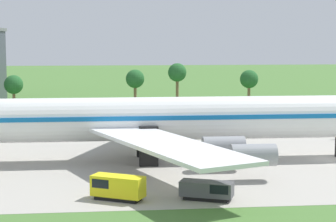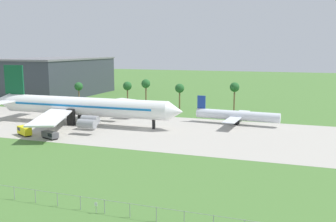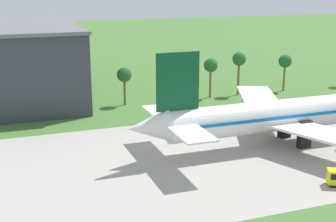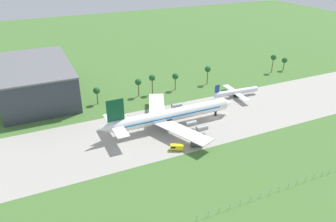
% 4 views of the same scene
% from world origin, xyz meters
% --- Properties ---
extents(ground_plane, '(600.00, 600.00, 0.00)m').
position_xyz_m(ground_plane, '(0.00, 0.00, 0.00)').
color(ground_plane, '#477233').
extents(taxiway_strip, '(320.00, 44.00, 0.02)m').
position_xyz_m(taxiway_strip, '(0.00, 0.00, 0.01)').
color(taxiway_strip, '#A8A399').
rests_on(taxiway_strip, ground_plane).
extents(jet_airliner, '(67.80, 56.04, 18.26)m').
position_xyz_m(jet_airliner, '(-22.67, 1.40, 5.60)').
color(jet_airliner, white).
rests_on(jet_airliner, ground_plane).
extents(baggage_tug, '(5.68, 4.30, 2.47)m').
position_xyz_m(baggage_tug, '(-28.62, -17.89, 1.33)').
color(baggage_tug, black).
rests_on(baggage_tug, ground_plane).
extents(fuel_truck, '(5.67, 3.84, 1.89)m').
position_xyz_m(fuel_truck, '(-19.39, -18.93, 1.04)').
color(fuel_truck, black).
rests_on(fuel_truck, ground_plane).
extents(palm_tree_row, '(130.10, 3.60, 11.97)m').
position_xyz_m(palm_tree_row, '(11.70, 39.34, 8.41)').
color(palm_tree_row, brown).
rests_on(palm_tree_row, ground_plane).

